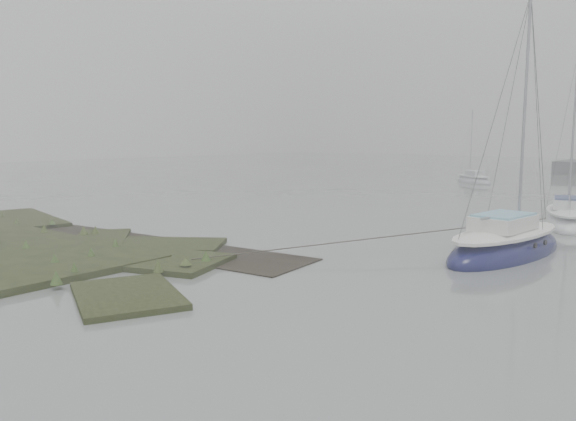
# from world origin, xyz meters

# --- Properties ---
(ground) EXTENTS (160.00, 160.00, 0.00)m
(ground) POSITION_xyz_m (0.00, 30.00, 0.00)
(ground) COLOR slate
(ground) RESTS_ON ground
(sailboat_main) EXTENTS (3.18, 7.17, 9.78)m
(sailboat_main) POSITION_xyz_m (6.38, 11.09, 0.30)
(sailboat_main) COLOR #10123E
(sailboat_main) RESTS_ON ground
(sailboat_white) EXTENTS (3.46, 6.53, 8.78)m
(sailboat_white) POSITION_xyz_m (6.41, 19.80, 0.27)
(sailboat_white) COLOR silver
(sailboat_white) RESTS_ON ground
(sailboat_far_a) EXTENTS (4.93, 4.41, 7.06)m
(sailboat_far_a) POSITION_xyz_m (-6.30, 41.09, 0.22)
(sailboat_far_a) COLOR #ABAFB6
(sailboat_far_a) RESTS_ON ground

